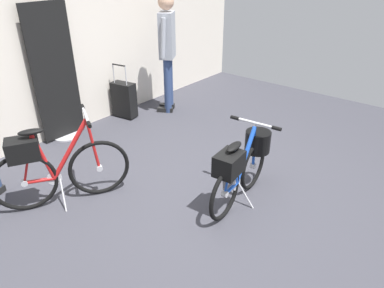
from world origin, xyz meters
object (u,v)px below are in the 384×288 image
(folding_bike_foreground, at_px, (243,163))
(rolling_suitcase, at_px, (124,99))
(display_bike_left, at_px, (53,166))
(visitor_browsing, at_px, (167,46))
(floor_banner_stand, at_px, (56,81))

(folding_bike_foreground, distance_m, rolling_suitcase, 2.60)
(display_bike_left, bearing_deg, visitor_browsing, 17.71)
(folding_bike_foreground, xyz_separation_m, visitor_browsing, (1.29, 2.17, 0.59))
(folding_bike_foreground, height_order, display_bike_left, display_bike_left)
(floor_banner_stand, relative_size, folding_bike_foreground, 1.56)
(display_bike_left, distance_m, visitor_browsing, 2.69)
(display_bike_left, bearing_deg, floor_banner_stand, 54.57)
(folding_bike_foreground, height_order, visitor_browsing, visitor_browsing)
(floor_banner_stand, xyz_separation_m, folding_bike_foreground, (0.31, -2.63, -0.36))
(folding_bike_foreground, distance_m, visitor_browsing, 2.60)
(floor_banner_stand, distance_m, rolling_suitcase, 1.10)
(floor_banner_stand, height_order, rolling_suitcase, floor_banner_stand)
(rolling_suitcase, bearing_deg, display_bike_left, -148.70)
(display_bike_left, distance_m, rolling_suitcase, 2.19)
(visitor_browsing, bearing_deg, display_bike_left, -162.29)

